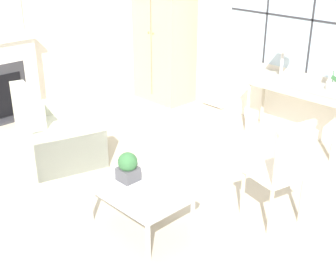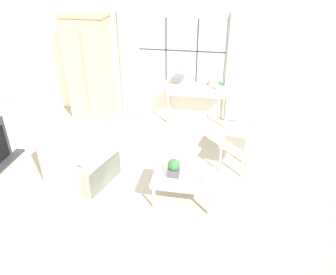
% 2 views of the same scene
% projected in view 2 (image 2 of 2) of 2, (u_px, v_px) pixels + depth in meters
% --- Properties ---
extents(ground_plane, '(14.00, 14.00, 0.00)m').
position_uv_depth(ground_plane, '(151.00, 199.00, 4.96)').
color(ground_plane, '#B2A893').
extents(wall_back_windowed, '(7.20, 0.14, 2.80)m').
position_uv_depth(wall_back_windowed, '(182.00, 55.00, 6.87)').
color(wall_back_windowed, white).
rests_on(wall_back_windowed, ground_plane).
extents(armoire, '(0.95, 0.59, 2.22)m').
position_uv_depth(armoire, '(90.00, 67.00, 7.02)').
color(armoire, tan).
rests_on(armoire, ground_plane).
extents(console_table, '(1.32, 0.41, 0.79)m').
position_uv_depth(console_table, '(198.00, 92.00, 6.90)').
color(console_table, beige).
rests_on(console_table, ground_plane).
extents(table_lamp, '(0.29, 0.29, 0.55)m').
position_uv_depth(table_lamp, '(186.00, 68.00, 6.66)').
color(table_lamp, silver).
rests_on(table_lamp, console_table).
extents(potted_orchid, '(0.15, 0.12, 0.39)m').
position_uv_depth(potted_orchid, '(219.00, 83.00, 6.68)').
color(potted_orchid, white).
rests_on(potted_orchid, console_table).
extents(armchair_upholstered, '(1.13, 1.03, 0.88)m').
position_uv_depth(armchair_upholstered, '(80.00, 164.00, 5.26)').
color(armchair_upholstered, beige).
rests_on(armchair_upholstered, ground_plane).
extents(side_chair_wooden, '(0.53, 0.53, 1.03)m').
position_uv_depth(side_chair_wooden, '(242.00, 140.00, 5.37)').
color(side_chair_wooden, beige).
rests_on(side_chair_wooden, ground_plane).
extents(coffee_table, '(0.90, 0.62, 0.43)m').
position_uv_depth(coffee_table, '(184.00, 179.00, 4.77)').
color(coffee_table, silver).
rests_on(coffee_table, ground_plane).
extents(potted_plant_small, '(0.18, 0.18, 0.27)m').
position_uv_depth(potted_plant_small, '(174.00, 167.00, 4.71)').
color(potted_plant_small, '#4C4C51').
rests_on(potted_plant_small, coffee_table).
extents(pillar_candle, '(0.12, 0.12, 0.13)m').
position_uv_depth(pillar_candle, '(207.00, 180.00, 4.58)').
color(pillar_candle, silver).
rests_on(pillar_candle, coffee_table).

